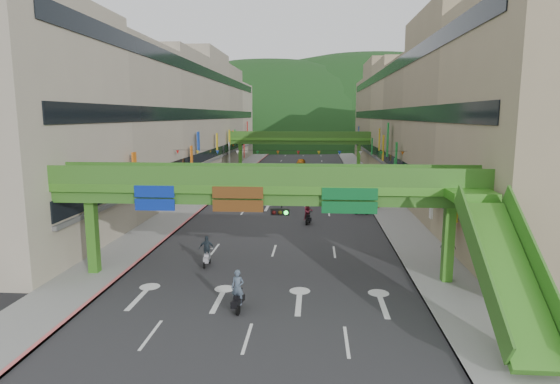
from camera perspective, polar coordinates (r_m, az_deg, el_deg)
The scene contains 23 objects.
ground at distance 24.16m, azimuth -3.31°, elevation -15.28°, with size 320.00×320.00×0.00m, color black.
road_slab at distance 72.53m, azimuth 1.89°, elevation 1.37°, with size 18.00×140.00×0.02m, color #28282B.
sidewalk_left at distance 73.79m, azimuth -6.68°, elevation 1.50°, with size 4.00×140.00×0.15m, color gray.
sidewalk_right at distance 72.90m, azimuth 10.56°, elevation 1.31°, with size 4.00×140.00×0.15m, color gray.
curb_left at distance 73.45m, azimuth -5.22°, elevation 1.50°, with size 0.20×140.00×0.18m, color #CC5959.
curb_right at distance 72.71m, azimuth 9.08°, elevation 1.34°, with size 0.20×140.00×0.18m, color gray.
building_row_left at distance 75.04m, azimuth -12.84°, elevation 8.65°, with size 12.80×95.00×19.00m.
building_row_right at distance 73.52m, azimuth 17.01°, elevation 8.47°, with size 12.80×95.00×19.00m.
overpass_near at distance 27.65m, azimuth -0.03°, elevation -0.77°, with size 28.00×12.27×7.10m.
overpass_far at distance 86.94m, azimuth 2.33°, elevation 6.26°, with size 28.00×2.20×7.10m.
hill_left at distance 182.93m, azimuth -1.37°, elevation 6.18°, with size 168.00×140.00×112.00m, color #1C4419.
hill_right at distance 203.21m, azimuth 10.57°, elevation 6.34°, with size 208.00×176.00×128.00m, color #1C4419.
bunting_string at distance 52.01m, azimuth 0.99°, elevation 4.82°, with size 26.00×0.36×0.47m.
scooter_rider_near at distance 24.79m, azimuth -5.18°, elevation -12.01°, with size 0.74×1.59×2.20m.
scooter_rider_mid at distance 43.75m, azimuth 3.45°, elevation -2.50°, with size 0.99×1.58×2.11m.
scooter_rider_left at distance 32.04m, azimuth -8.93°, elevation -7.10°, with size 1.06×1.60×2.09m.
scooter_rider_far at distance 70.00m, azimuth 1.94°, elevation 1.93°, with size 0.94×1.58×2.06m.
parked_scooter_row at distance 52.86m, azimuth 9.45°, elevation -1.18°, with size 1.60×9.35×1.08m.
car_silver at distance 68.81m, azimuth -4.10°, elevation 1.44°, with size 1.33×3.81×1.25m, color #A3A5AB.
car_yellow at distance 95.81m, azimuth 2.56°, elevation 3.69°, with size 1.51×3.75×1.28m, color orange.
pedestrian_red at distance 51.53m, azimuth 11.82°, elevation -1.23°, with size 0.76×0.59×1.57m, color maroon.
pedestrian_dark at distance 34.44m, azimuth 19.78°, elevation -6.68°, with size 1.03×0.43×1.76m, color black.
pedestrian_blue at distance 62.83m, azimuth 10.47°, elevation 0.67°, with size 0.71×0.46×1.52m, color navy.
Camera 1 is at (2.98, -21.77, 10.06)m, focal length 30.00 mm.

